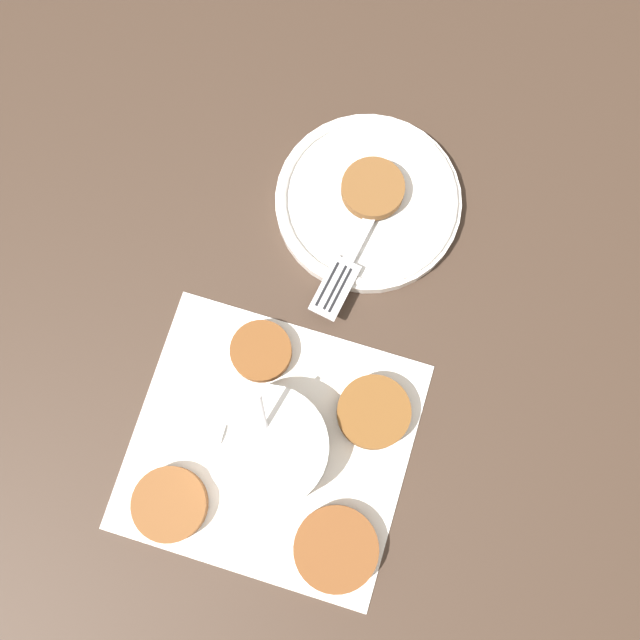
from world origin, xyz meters
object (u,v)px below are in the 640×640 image
Objects in this scene: sauce_bowl at (267,451)px; fork at (347,263)px; fritter_on_plate at (372,192)px; serving_plate at (367,204)px.

sauce_bowl reaches higher than fork.
sauce_bowl is 1.91× the size of fritter_on_plate.
sauce_bowl is at bearing 83.64° from fritter_on_plate.
fritter_on_plate is (-0.03, -0.28, 0.00)m from sauce_bowl.
sauce_bowl is 0.28m from fritter_on_plate.
fritter_on_plate is at bearing -96.36° from sauce_bowl.
serving_plate is 1.17× the size of fork.
sauce_bowl is 0.20m from fork.
serving_plate is (-0.03, -0.27, -0.01)m from sauce_bowl.
serving_plate is 0.07m from fork.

